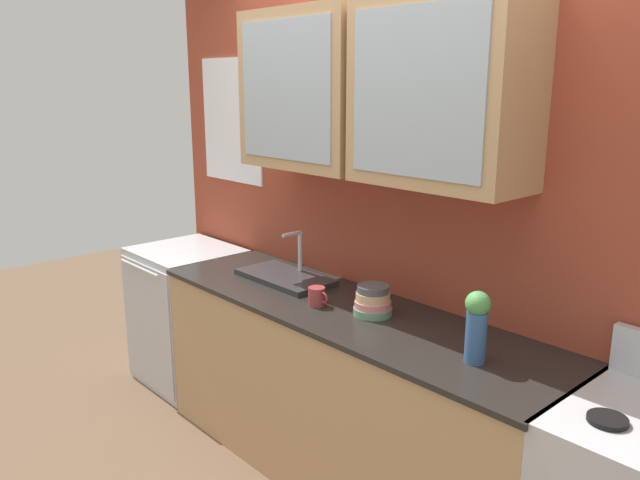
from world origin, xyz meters
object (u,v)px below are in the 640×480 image
Objects in this scene: vase at (477,324)px; dishwasher at (188,315)px; bowl_stack at (373,301)px; sink_faucet at (285,276)px; cup_near_sink at (317,296)px.

dishwasher is (-2.22, 0.04, -0.60)m from vase.
dishwasher is (-1.61, -0.04, -0.51)m from bowl_stack.
vase reaches higher than sink_faucet.
dishwasher is at bearing 177.01° from cup_near_sink.
sink_faucet reaches higher than cup_near_sink.
cup_near_sink is at bearing -18.87° from sink_faucet.
vase is 2.30m from dishwasher.
bowl_stack reaches higher than cup_near_sink.
vase is at bearing -5.10° from sink_faucet.
dishwasher is at bearing 178.86° from vase.
cup_near_sink is 1.43m from dishwasher.
bowl_stack is 0.20× the size of dishwasher.
bowl_stack is (0.67, -0.03, 0.04)m from sink_faucet.
vase reaches higher than dishwasher.
sink_faucet is 0.44m from cup_near_sink.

